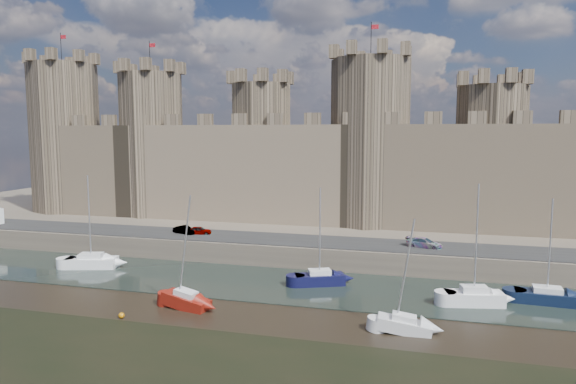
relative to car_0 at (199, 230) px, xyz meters
name	(u,v)px	position (x,y,z in m)	size (l,w,h in m)	color
water_channel	(321,288)	(17.86, -10.25, -2.99)	(160.00, 12.00, 0.08)	black
quay	(363,218)	(17.86, 25.75, -1.78)	(160.00, 60.00, 2.50)	#4C443A
road	(338,242)	(17.86, -0.25, -0.48)	(160.00, 7.00, 0.10)	black
castle	(350,159)	(17.22, 13.75, 8.64)	(108.50, 11.00, 29.00)	#42382B
car_0	(199,230)	(0.00, 0.00, 0.00)	(1.25, 3.11, 1.06)	gray
car_1	(185,230)	(-1.88, -0.25, 0.01)	(1.14, 3.27, 1.08)	gray
car_2	(424,243)	(27.72, -0.42, 0.05)	(1.62, 3.98, 1.15)	gray
sailboat_0	(91,261)	(-8.93, -9.70, -2.21)	(6.04, 3.66, 10.58)	white
sailboat_1	(320,278)	(17.57, -9.42, -2.24)	(5.31, 3.68, 9.93)	black
sailboat_2	(474,296)	(32.14, -11.85, -2.17)	(5.35, 2.95, 10.90)	silver
sailboat_3	(547,296)	(38.57, -9.63, -2.28)	(5.56, 2.44, 9.54)	black
sailboat_4	(186,300)	(7.54, -19.11, -2.29)	(4.57, 2.48, 10.12)	maroon
sailboat_5	(404,324)	(26.36, -19.80, -2.36)	(4.22, 1.77, 8.99)	silver
buoy_1	(121,315)	(3.44, -22.82, -2.78)	(0.49, 0.49, 0.49)	#C97608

